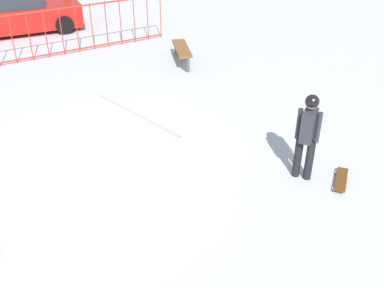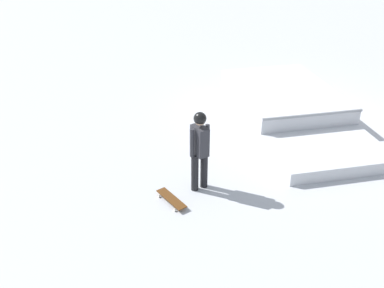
# 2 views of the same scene
# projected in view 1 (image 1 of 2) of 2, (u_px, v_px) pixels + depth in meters

# --- Properties ---
(ground_plane) EXTENTS (60.00, 60.00, 0.00)m
(ground_plane) POSITION_uv_depth(u_px,v_px,m) (83.00, 163.00, 9.10)
(ground_plane) COLOR #B7BABF
(skate_ramp) EXTENTS (5.85, 3.76, 0.74)m
(skate_ramp) POSITION_uv_depth(u_px,v_px,m) (85.00, 155.00, 8.77)
(skate_ramp) COLOR silver
(skate_ramp) RESTS_ON ground
(skater) EXTENTS (0.44, 0.39, 1.73)m
(skater) POSITION_uv_depth(u_px,v_px,m) (308.00, 131.00, 8.18)
(skater) COLOR black
(skater) RESTS_ON ground
(skateboard) EXTENTS (0.76, 0.65, 0.09)m
(skateboard) POSITION_uv_depth(u_px,v_px,m) (341.00, 180.00, 8.49)
(skateboard) COLOR #593314
(skateboard) RESTS_ON ground
(perimeter_fence) EXTENTS (10.45, 0.28, 1.50)m
(perimeter_fence) POSITION_uv_depth(u_px,v_px,m) (3.00, 40.00, 13.33)
(perimeter_fence) COLOR #B22D23
(perimeter_fence) RESTS_ON ground
(park_bench) EXTENTS (0.97, 1.63, 0.48)m
(park_bench) POSITION_uv_depth(u_px,v_px,m) (182.00, 51.00, 13.70)
(park_bench) COLOR brown
(park_bench) RESTS_ON ground
(parked_car_red) EXTENTS (4.29, 2.34, 1.60)m
(parked_car_red) POSITION_uv_depth(u_px,v_px,m) (19.00, 12.00, 16.13)
(parked_car_red) COLOR red
(parked_car_red) RESTS_ON ground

